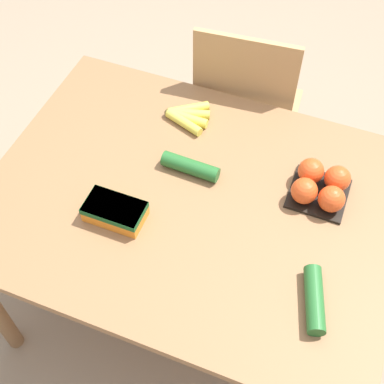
{
  "coord_description": "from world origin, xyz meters",
  "views": [
    {
      "loc": [
        0.37,
        -0.93,
        2.1
      ],
      "look_at": [
        0.0,
        0.0,
        0.76
      ],
      "focal_mm": 50.0,
      "sensor_mm": 36.0,
      "label": 1
    }
  ],
  "objects_px": {
    "banana_bunch": "(187,116)",
    "cucumber_near": "(190,167)",
    "chair": "(245,115)",
    "carrot_bag": "(115,211)",
    "tomato_pack": "(321,186)",
    "cucumber_far": "(314,299)"
  },
  "relations": [
    {
      "from": "banana_bunch",
      "to": "cucumber_near",
      "type": "relative_size",
      "value": 0.84
    },
    {
      "from": "chair",
      "to": "cucumber_near",
      "type": "relative_size",
      "value": 4.97
    },
    {
      "from": "cucumber_near",
      "to": "carrot_bag",
      "type": "bearing_deg",
      "value": -120.35
    },
    {
      "from": "tomato_pack",
      "to": "cucumber_far",
      "type": "relative_size",
      "value": 0.91
    },
    {
      "from": "cucumber_far",
      "to": "tomato_pack",
      "type": "bearing_deg",
      "value": 101.31
    },
    {
      "from": "carrot_bag",
      "to": "chair",
      "type": "bearing_deg",
      "value": 77.7
    },
    {
      "from": "tomato_pack",
      "to": "carrot_bag",
      "type": "height_order",
      "value": "tomato_pack"
    },
    {
      "from": "banana_bunch",
      "to": "tomato_pack",
      "type": "xyz_separation_m",
      "value": [
        0.51,
        -0.16,
        0.03
      ]
    },
    {
      "from": "chair",
      "to": "carrot_bag",
      "type": "bearing_deg",
      "value": 72.74
    },
    {
      "from": "tomato_pack",
      "to": "cucumber_far",
      "type": "height_order",
      "value": "tomato_pack"
    },
    {
      "from": "cucumber_near",
      "to": "tomato_pack",
      "type": "bearing_deg",
      "value": 8.47
    },
    {
      "from": "chair",
      "to": "carrot_bag",
      "type": "relative_size",
      "value": 5.27
    },
    {
      "from": "carrot_bag",
      "to": "cucumber_far",
      "type": "xyz_separation_m",
      "value": [
        0.64,
        -0.06,
        -0.01
      ]
    },
    {
      "from": "chair",
      "to": "tomato_pack",
      "type": "distance_m",
      "value": 0.69
    },
    {
      "from": "banana_bunch",
      "to": "cucumber_near",
      "type": "distance_m",
      "value": 0.24
    },
    {
      "from": "chair",
      "to": "banana_bunch",
      "type": "relative_size",
      "value": 5.91
    },
    {
      "from": "chair",
      "to": "cucumber_near",
      "type": "height_order",
      "value": "chair"
    },
    {
      "from": "banana_bunch",
      "to": "cucumber_near",
      "type": "xyz_separation_m",
      "value": [
        0.1,
        -0.22,
        0.01
      ]
    },
    {
      "from": "carrot_bag",
      "to": "cucumber_far",
      "type": "bearing_deg",
      "value": -5.49
    },
    {
      "from": "tomato_pack",
      "to": "cucumber_far",
      "type": "xyz_separation_m",
      "value": [
        0.07,
        -0.37,
        -0.02
      ]
    },
    {
      "from": "tomato_pack",
      "to": "cucumber_near",
      "type": "bearing_deg",
      "value": -171.53
    },
    {
      "from": "tomato_pack",
      "to": "cucumber_far",
      "type": "distance_m",
      "value": 0.38
    }
  ]
}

